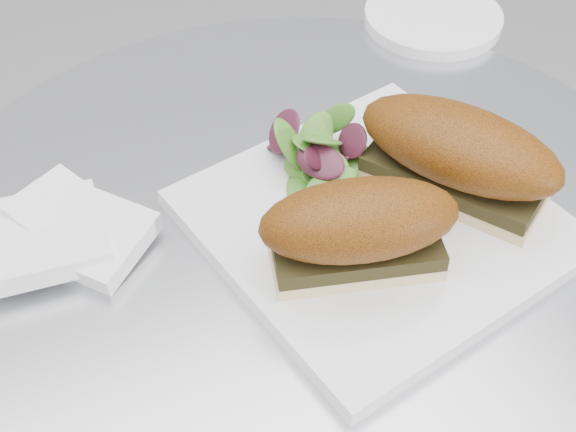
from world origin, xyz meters
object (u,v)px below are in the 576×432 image
(plate, at_px, (376,223))
(saucer, at_px, (433,17))
(sandwich_right, at_px, (458,154))
(sandwich_left, at_px, (359,228))

(plate, xyz_separation_m, saucer, (0.22, 0.25, -0.00))
(plate, height_order, sandwich_right, sandwich_right)
(sandwich_right, bearing_deg, saucer, 117.79)
(sandwich_right, bearing_deg, plate, -122.50)
(sandwich_left, height_order, sandwich_right, same)
(plate, xyz_separation_m, sandwich_right, (0.07, -0.00, 0.05))
(sandwich_right, xyz_separation_m, saucer, (0.15, 0.25, -0.05))
(sandwich_right, bearing_deg, sandwich_left, -103.62)
(sandwich_left, xyz_separation_m, saucer, (0.26, 0.29, -0.05))
(saucer, bearing_deg, sandwich_left, -132.13)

